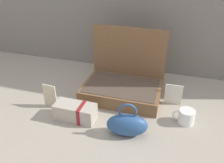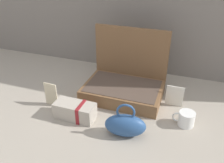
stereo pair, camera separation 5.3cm
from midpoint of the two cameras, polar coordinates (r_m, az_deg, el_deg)
name	(u,v)px [view 2 (the right image)]	position (r m, az deg, el deg)	size (l,w,h in m)	color
ground_plane	(110,108)	(1.42, 0.70, -6.45)	(6.00, 6.00, 0.00)	#9E9384
open_suitcase	(125,82)	(1.52, 4.12, -0.20)	(0.48, 0.34, 0.40)	brown
teal_pouch_handbag	(125,125)	(1.21, 4.45, -10.30)	(0.22, 0.13, 0.19)	#284C7F
cream_toiletry_bag	(76,111)	(1.34, -7.56, -6.95)	(0.23, 0.11, 0.10)	#B2A899
coffee_mug	(186,119)	(1.35, 18.30, -8.44)	(0.12, 0.09, 0.08)	white
info_card_left	(51,94)	(1.45, -13.32, -3.02)	(0.08, 0.01, 0.15)	beige
poster_card_right	(175,96)	(1.47, 15.68, -3.36)	(0.10, 0.01, 0.13)	silver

